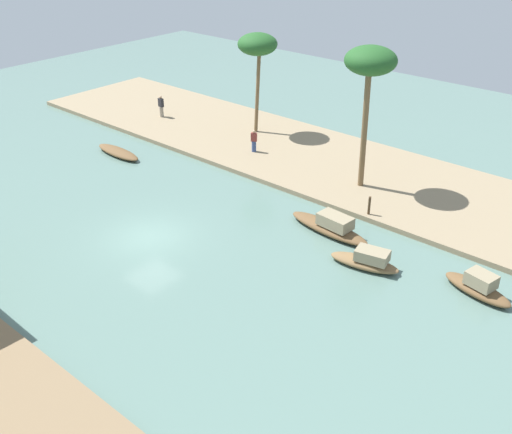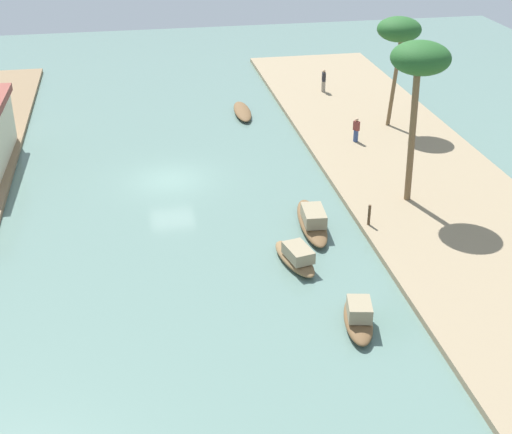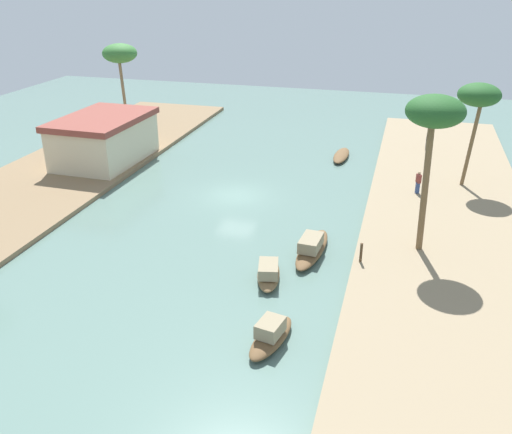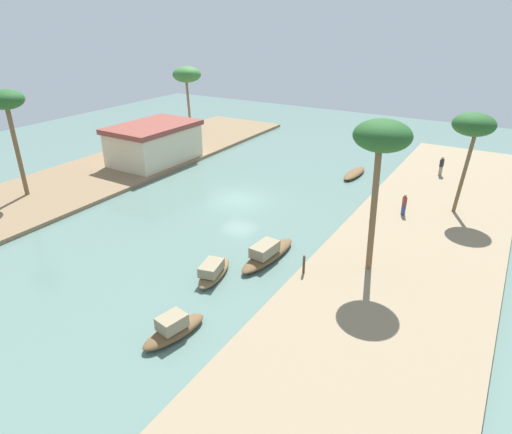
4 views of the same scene
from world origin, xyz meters
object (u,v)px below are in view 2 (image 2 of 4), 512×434
sampan_upstream_small (242,111)px  person_by_mooring (356,131)px  mooring_post (369,215)px  palm_tree_left_near (420,62)px  palm_tree_left_far (399,31)px  sampan_with_tall_canopy (296,257)px  sampan_near_left_bank (312,221)px  person_on_near_bank (324,81)px  sampan_open_hull (358,317)px

sampan_upstream_small → person_by_mooring: (-7.08, -6.06, 0.79)m
person_by_mooring → mooring_post: size_ratio=1.44×
person_by_mooring → palm_tree_left_near: size_ratio=0.18×
sampan_upstream_small → mooring_post: mooring_post is taller
palm_tree_left_far → sampan_with_tall_canopy: bearing=147.0°
sampan_near_left_bank → person_by_mooring: 11.44m
person_on_near_bank → palm_tree_left_far: size_ratio=0.24×
mooring_post → sampan_upstream_small: bearing=10.6°
sampan_with_tall_canopy → palm_tree_left_far: palm_tree_left_far is taller
sampan_open_hull → palm_tree_left_far: (20.67, -8.84, 6.12)m
person_on_near_bank → palm_tree_left_far: palm_tree_left_far is taller
sampan_with_tall_canopy → person_by_mooring: person_by_mooring is taller
sampan_with_tall_canopy → person_by_mooring: size_ratio=2.33×
sampan_near_left_bank → palm_tree_left_near: palm_tree_left_near is taller
sampan_upstream_small → mooring_post: size_ratio=3.94×
sampan_upstream_small → palm_tree_left_far: (-4.63, -9.26, 6.31)m
person_by_mooring → palm_tree_left_near: palm_tree_left_near is taller
sampan_near_left_bank → person_on_near_bank: (20.27, -6.09, 0.72)m
sampan_near_left_bank → person_by_mooring: size_ratio=3.31×
person_on_near_bank → palm_tree_left_near: bearing=-173.6°
mooring_post → palm_tree_left_far: palm_tree_left_far is taller
person_on_near_bank → sampan_near_left_bank: bearing=171.5°
sampan_open_hull → palm_tree_left_near: 13.49m
sampan_open_hull → palm_tree_left_near: size_ratio=0.42×
palm_tree_left_far → sampan_near_left_bank: bearing=145.5°
person_on_near_bank → palm_tree_left_far: 9.79m
sampan_with_tall_canopy → person_on_near_bank: (23.48, -7.69, 0.73)m
sampan_upstream_small → mooring_post: bearing=-167.8°
sampan_open_hull → palm_tree_left_near: (9.84, -5.74, 7.22)m
sampan_with_tall_canopy → sampan_open_hull: 5.14m
sampan_upstream_small → sampan_near_left_bank: bearing=-176.2°
sampan_with_tall_canopy → person_by_mooring: bearing=-40.3°
sampan_open_hull → person_by_mooring: person_by_mooring is taller
sampan_with_tall_canopy → sampan_upstream_small: 20.37m
sampan_near_left_bank → sampan_open_hull: 8.17m
person_on_near_bank → mooring_post: bearing=179.0°
sampan_open_hull → mooring_post: (7.49, -2.91, 0.42)m
sampan_with_tall_canopy → person_on_near_bank: bearing=-30.6°
mooring_post → palm_tree_left_near: palm_tree_left_near is taller
person_on_near_bank → mooring_post: (-20.95, 3.40, -0.30)m
mooring_post → palm_tree_left_near: (2.36, -2.82, 6.80)m
person_by_mooring → palm_tree_left_near: bearing=153.0°
sampan_with_tall_canopy → palm_tree_left_far: size_ratio=0.50×
sampan_open_hull → person_by_mooring: size_ratio=2.27×
sampan_with_tall_canopy → sampan_upstream_small: bearing=-15.1°
palm_tree_left_far → mooring_post: bearing=155.8°
sampan_with_tall_canopy → mooring_post: mooring_post is taller
palm_tree_left_near → sampan_upstream_small: bearing=21.7°
sampan_near_left_bank → person_on_near_bank: person_on_near_bank is taller
person_by_mooring → mooring_post: 11.08m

